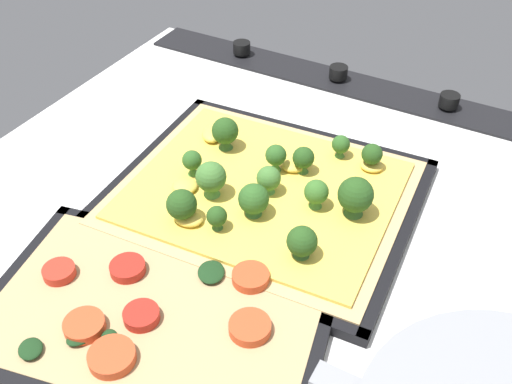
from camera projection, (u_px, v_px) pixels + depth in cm
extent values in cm
cube|color=white|center=(293.00, 240.00, 67.43)|extent=(84.51, 72.62, 3.00)
cube|color=black|center=(391.00, 93.00, 88.20)|extent=(81.13, 7.00, 0.80)
cylinder|color=black|center=(449.00, 100.00, 84.26)|extent=(2.80, 2.80, 1.80)
cylinder|color=black|center=(338.00, 72.00, 90.46)|extent=(2.80, 2.80, 1.80)
cylinder|color=black|center=(242.00, 48.00, 96.65)|extent=(2.80, 2.80, 1.80)
cube|color=black|center=(263.00, 199.00, 70.16)|extent=(36.06, 31.52, 0.50)
cube|color=black|center=(308.00, 134.00, 79.69)|extent=(34.39, 3.23, 1.30)
cube|color=black|center=(204.00, 279.00, 60.12)|extent=(34.39, 3.23, 1.30)
cube|color=black|center=(402.00, 239.00, 64.49)|extent=(2.94, 29.56, 1.30)
cube|color=black|center=(144.00, 160.00, 75.32)|extent=(2.94, 29.56, 1.30)
cube|color=tan|center=(263.00, 194.00, 69.68)|extent=(33.52, 28.98, 1.00)
cube|color=#EDC64C|center=(263.00, 190.00, 69.23)|extent=(30.81, 26.12, 0.40)
cone|color=#4D8B3F|center=(254.00, 211.00, 65.48)|extent=(1.87, 1.87, 0.88)
sphere|color=#2D5B23|center=(254.00, 199.00, 64.38)|extent=(3.40, 3.40, 3.40)
cone|color=#4D8B3F|center=(193.00, 170.00, 70.77)|extent=(1.28, 1.28, 1.19)
sphere|color=#2D5B23|center=(192.00, 160.00, 69.82)|extent=(2.34, 2.34, 2.34)
cone|color=#427635|center=(354.00, 209.00, 65.37)|extent=(2.16, 2.16, 1.26)
sphere|color=#264C1C|center=(356.00, 195.00, 64.01)|extent=(3.93, 3.93, 3.93)
cone|color=#68AD54|center=(212.00, 190.00, 67.85)|extent=(1.93, 1.93, 1.28)
sphere|color=#427533|center=(211.00, 177.00, 66.59)|extent=(3.50, 3.50, 3.50)
cone|color=#427635|center=(226.00, 143.00, 74.83)|extent=(1.84, 1.84, 1.29)
sphere|color=#264C1C|center=(225.00, 131.00, 73.60)|extent=(3.35, 3.35, 3.35)
cone|color=#427635|center=(217.00, 225.00, 63.75)|extent=(1.22, 1.22, 0.86)
sphere|color=#264C1C|center=(217.00, 216.00, 62.94)|extent=(2.22, 2.22, 2.22)
cone|color=#4D8B3F|center=(276.00, 166.00, 71.31)|extent=(1.39, 1.39, 1.29)
sphere|color=#2D5B23|center=(276.00, 155.00, 70.28)|extent=(2.53, 2.53, 2.53)
cone|color=#427635|center=(183.00, 216.00, 64.71)|extent=(1.84, 1.84, 0.96)
sphere|color=#264C1C|center=(182.00, 204.00, 63.59)|extent=(3.34, 3.34, 3.34)
cone|color=#68AD54|center=(269.00, 188.00, 68.34)|extent=(1.54, 1.54, 0.95)
sphere|color=#427533|center=(269.00, 178.00, 67.36)|extent=(2.79, 2.79, 2.79)
cone|color=#4D8B3F|center=(338.00, 152.00, 73.67)|extent=(1.24, 1.24, 0.95)
sphere|color=#2D5B23|center=(339.00, 144.00, 72.82)|extent=(2.25, 2.25, 2.25)
cone|color=#427635|center=(370.00, 164.00, 71.61)|extent=(1.39, 1.39, 1.17)
sphere|color=#264C1C|center=(372.00, 154.00, 70.62)|extent=(2.53, 2.53, 2.53)
cone|color=#427635|center=(301.00, 252.00, 60.68)|extent=(1.74, 1.74, 0.82)
sphere|color=#264C1C|center=(302.00, 241.00, 59.65)|extent=(3.16, 3.16, 3.16)
cone|color=#427635|center=(303.00, 168.00, 71.15)|extent=(1.43, 1.43, 1.10)
sphere|color=#264C1C|center=(303.00, 158.00, 70.17)|extent=(2.60, 2.60, 2.60)
cone|color=#5B9F46|center=(315.00, 203.00, 66.37)|extent=(1.51, 1.51, 1.07)
sphere|color=#386B28|center=(316.00, 192.00, 65.36)|extent=(2.74, 2.74, 2.74)
ellipsoid|color=#EDC64C|center=(212.00, 134.00, 76.59)|extent=(4.05, 4.46, 1.28)
ellipsoid|color=#EDC64C|center=(295.00, 165.00, 71.67)|extent=(4.00, 4.04, 1.11)
ellipsoid|color=#EDC64C|center=(185.00, 186.00, 68.73)|extent=(3.79, 3.75, 1.02)
ellipsoid|color=#EDC64C|center=(372.00, 166.00, 71.71)|extent=(3.27, 3.06, 0.98)
ellipsoid|color=#EDC64C|center=(189.00, 219.00, 64.44)|extent=(3.60, 3.01, 1.12)
cube|color=black|center=(154.00, 319.00, 56.82)|extent=(36.30, 27.48, 0.50)
cube|color=black|center=(194.00, 244.00, 63.94)|extent=(32.29, 7.65, 1.30)
cube|color=black|center=(316.00, 358.00, 52.99)|extent=(5.42, 21.24, 1.30)
cube|color=black|center=(11.00, 279.00, 60.13)|extent=(5.42, 21.24, 1.30)
cube|color=tan|center=(154.00, 314.00, 56.37)|extent=(33.47, 24.66, 0.90)
cylinder|color=#B22319|center=(128.00, 268.00, 59.57)|extent=(3.57, 3.57, 1.00)
cylinder|color=red|center=(59.00, 272.00, 59.21)|extent=(3.24, 3.24, 1.00)
cylinder|color=#D14723|center=(84.00, 325.00, 54.21)|extent=(3.80, 3.80, 1.00)
cylinder|color=#D14723|center=(112.00, 357.00, 51.66)|extent=(4.17, 4.17, 1.00)
cylinder|color=#D14723|center=(249.00, 276.00, 58.74)|extent=(3.72, 3.72, 1.00)
cylinder|color=#D14723|center=(250.00, 327.00, 54.05)|extent=(3.90, 3.90, 1.00)
cylinder|color=#B22319|center=(141.00, 316.00, 55.06)|extent=(3.41, 3.41, 1.00)
ellipsoid|color=#193819|center=(110.00, 340.00, 53.10)|extent=(2.87, 2.92, 0.60)
ellipsoid|color=#193819|center=(30.00, 349.00, 52.41)|extent=(3.23, 3.17, 0.60)
ellipsoid|color=#193819|center=(211.00, 272.00, 59.31)|extent=(3.92, 4.09, 0.60)
ellipsoid|color=#193819|center=(81.00, 337.00, 53.39)|extent=(2.83, 3.18, 0.60)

